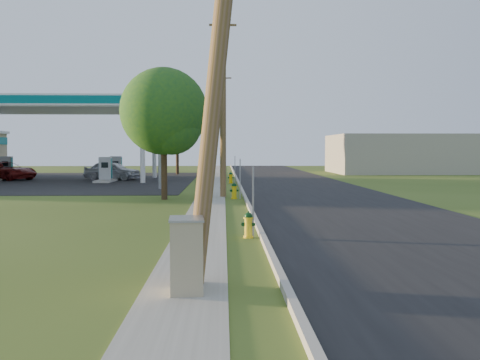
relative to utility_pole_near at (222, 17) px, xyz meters
name	(u,v)px	position (x,y,z in m)	size (l,w,h in m)	color
ground_plane	(252,272)	(0.60, 1.00, -4.80)	(140.00, 140.00, 0.00)	#364D16
road	(353,212)	(5.10, 11.00, -4.79)	(8.00, 120.00, 0.02)	black
curb	(251,211)	(1.10, 11.00, -4.73)	(0.15, 120.00, 0.15)	#A3A096
sidewalk	(206,213)	(-0.65, 11.00, -4.79)	(1.50, 120.00, 0.03)	gray
forecourt	(28,181)	(-15.40, 33.00, -4.79)	(26.00, 28.00, 0.02)	black
utility_pole_near	(222,17)	(0.00, 0.00, 0.00)	(1.40, 0.32, 9.48)	brown
utility_pole_mid	(223,101)	(0.00, 18.00, 0.15)	(1.40, 0.32, 9.80)	brown
utility_pole_far	(223,122)	(0.00, 36.00, 0.00)	(1.40, 0.32, 9.50)	brown
sign_post_near	(253,202)	(0.85, 5.20, -3.80)	(0.05, 0.04, 2.00)	gray
sign_post_mid	(240,179)	(0.85, 17.00, -3.80)	(0.05, 0.04, 2.00)	gray
sign_post_far	(235,170)	(0.85, 29.20, -3.80)	(0.05, 0.04, 2.00)	gray
gas_canopy	(53,106)	(-13.40, 33.00, 1.09)	(18.18, 9.18, 6.40)	silver
fuel_pump_ne	(106,173)	(-8.90, 31.00, -4.08)	(1.20, 3.20, 1.90)	#A3A096
fuel_pump_sw	(7,171)	(-17.90, 35.00, -4.08)	(1.20, 3.20, 1.90)	#A3A096
fuel_pump_se	(116,170)	(-8.90, 35.00, -4.08)	(1.20, 3.20, 1.90)	#A3A096
price_pylon	(159,101)	(-3.90, 23.50, 0.63)	(0.34, 2.04, 6.85)	gray
distant_building	(400,154)	(18.60, 46.00, -2.80)	(14.00, 10.00, 4.00)	#9F9988
tree_verge	(166,115)	(-2.80, 16.66, -0.64)	(4.27, 4.27, 6.46)	#322116
tree_lot	(178,128)	(-4.45, 43.30, -0.26)	(4.65, 4.65, 7.05)	#322116
hydrant_near	(248,225)	(0.72, 5.18, -4.44)	(0.39, 0.35, 0.75)	yellow
hydrant_mid	(234,191)	(0.55, 16.93, -4.40)	(0.43, 0.38, 0.83)	gold
hydrant_far	(231,178)	(0.55, 29.26, -4.39)	(0.43, 0.38, 0.84)	#DBB108
utility_cabinet	(187,256)	(-0.61, -0.55, -4.15)	(0.63, 0.80, 1.31)	tan
car_red	(5,171)	(-17.62, 34.07, -4.07)	(2.45, 5.31, 1.48)	maroon
car_silver	(112,170)	(-8.96, 33.77, -4.03)	(1.83, 4.54, 1.55)	silver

